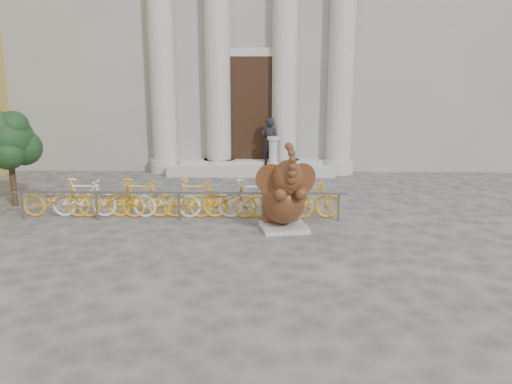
{
  "coord_description": "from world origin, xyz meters",
  "views": [
    {
      "loc": [
        0.59,
        -8.5,
        3.47
      ],
      "look_at": [
        0.35,
        1.78,
        1.1
      ],
      "focal_mm": 35.0,
      "sensor_mm": 36.0,
      "label": 1
    }
  ],
  "objects_px": {
    "pedestrian": "(270,142)",
    "tree": "(9,140)",
    "bike_rack": "(180,198)",
    "elephant_statue": "(285,198)"
  },
  "relations": [
    {
      "from": "pedestrian",
      "to": "tree",
      "type": "bearing_deg",
      "value": 39.33
    },
    {
      "from": "bike_rack",
      "to": "tree",
      "type": "distance_m",
      "value": 5.05
    },
    {
      "from": "elephant_statue",
      "to": "tree",
      "type": "relative_size",
      "value": 0.8
    },
    {
      "from": "elephant_statue",
      "to": "bike_rack",
      "type": "bearing_deg",
      "value": 148.0
    },
    {
      "from": "bike_rack",
      "to": "tree",
      "type": "height_order",
      "value": "tree"
    },
    {
      "from": "tree",
      "to": "pedestrian",
      "type": "height_order",
      "value": "tree"
    },
    {
      "from": "tree",
      "to": "pedestrian",
      "type": "distance_m",
      "value": 8.44
    },
    {
      "from": "bike_rack",
      "to": "pedestrian",
      "type": "distance_m",
      "value": 6.17
    },
    {
      "from": "elephant_statue",
      "to": "tree",
      "type": "xyz_separation_m",
      "value": [
        -7.34,
        2.07,
        1.07
      ]
    },
    {
      "from": "elephant_statue",
      "to": "pedestrian",
      "type": "distance_m",
      "value": 6.73
    }
  ]
}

